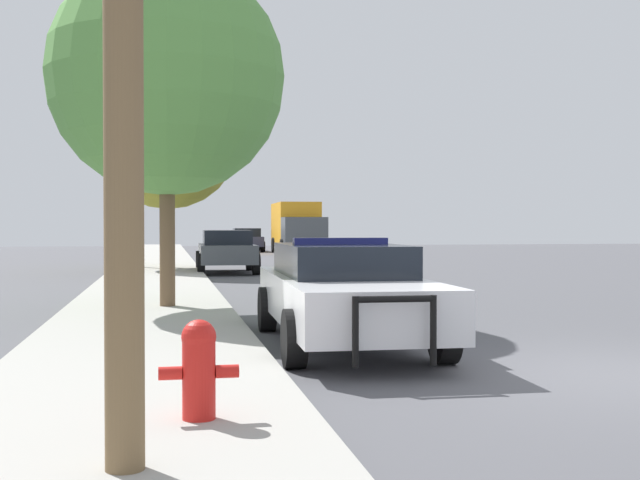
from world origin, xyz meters
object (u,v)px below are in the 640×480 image
at_px(traffic_light, 176,165).
at_px(box_truck, 297,226).
at_px(police_car, 343,290).
at_px(tree_sidewalk_near, 167,78).
at_px(fire_hydrant, 199,366).
at_px(tree_sidewalk_mid, 168,138).
at_px(car_background_midblock, 227,250).
at_px(car_background_distant, 246,239).

height_order(traffic_light, box_truck, traffic_light).
relative_size(police_car, tree_sidewalk_near, 0.84).
bearing_deg(box_truck, traffic_light, 68.26).
relative_size(fire_hydrant, box_truck, 0.10).
height_order(tree_sidewalk_near, tree_sidewalk_mid, tree_sidewalk_mid).
bearing_deg(car_background_midblock, box_truck, 74.51).
bearing_deg(tree_sidewalk_near, car_background_distant, 81.83).
distance_m(fire_hydrant, car_background_midblock, 21.10).
xyz_separation_m(traffic_light, tree_sidewalk_mid, (-0.28, -0.36, 0.92)).
height_order(car_background_midblock, tree_sidewalk_near, tree_sidewalk_near).
bearing_deg(car_background_distant, tree_sidewalk_near, -96.65).
distance_m(traffic_light, car_background_midblock, 3.86).
xyz_separation_m(box_truck, tree_sidewalk_near, (-7.34, -29.86, 2.78)).
xyz_separation_m(traffic_light, car_background_midblock, (1.66, -1.78, -2.99)).
xyz_separation_m(car_background_midblock, box_truck, (5.32, 17.68, 0.78)).
height_order(box_truck, tree_sidewalk_mid, tree_sidewalk_mid).
relative_size(traffic_light, box_truck, 0.68).
bearing_deg(car_background_distant, police_car, -92.28).
distance_m(car_background_midblock, tree_sidewalk_mid, 4.60).
bearing_deg(traffic_light, box_truck, 66.28).
bearing_deg(traffic_light, tree_sidewalk_near, -91.46).
relative_size(box_truck, tree_sidewalk_near, 1.20).
relative_size(car_background_distant, tree_sidewalk_mid, 0.58).
xyz_separation_m(car_background_distant, box_truck, (2.45, -4.14, 0.81)).
height_order(police_car, tree_sidewalk_mid, tree_sidewalk_mid).
relative_size(fire_hydrant, car_background_midblock, 0.18).
relative_size(car_background_midblock, box_truck, 0.55).
bearing_deg(fire_hydrant, police_car, 64.09).
bearing_deg(traffic_light, fire_hydrant, -90.38).
relative_size(fire_hydrant, car_background_distant, 0.19).
bearing_deg(tree_sidewalk_near, tree_sidewalk_mid, 89.69).
height_order(fire_hydrant, tree_sidewalk_mid, tree_sidewalk_mid).
relative_size(fire_hydrant, tree_sidewalk_near, 0.12).
bearing_deg(tree_sidewalk_mid, car_background_distant, 76.73).
relative_size(police_car, traffic_light, 1.03).
height_order(car_background_midblock, car_background_distant, car_background_midblock).
relative_size(car_background_distant, box_truck, 0.53).
height_order(fire_hydrant, car_background_distant, car_background_distant).
bearing_deg(fire_hydrant, tree_sidewalk_mid, 90.34).
bearing_deg(traffic_light, car_background_midblock, -47.07).
distance_m(fire_hydrant, tree_sidewalk_near, 9.62).
bearing_deg(car_background_distant, car_background_midblock, -95.96).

